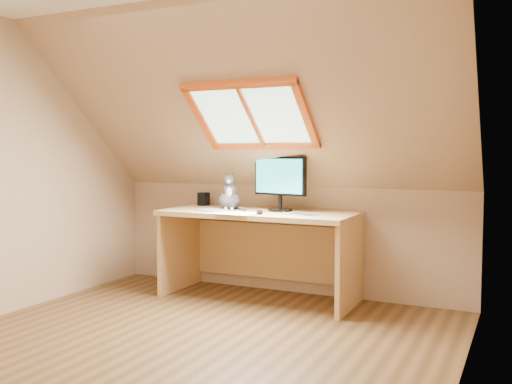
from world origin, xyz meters
The scene contains 10 objects.
ground centered at (0.00, 0.00, 0.00)m, with size 3.50×3.50×0.00m, color brown.
room_shell centered at (0.00, -0.09, 1.43)m, with size 3.52×3.52×2.41m.
desk centered at (-0.09, 1.45, 0.56)m, with size 1.74×0.76×0.80m.
monitor centered at (0.08, 1.46, 1.08)m, with size 0.52×0.22×0.49m.
cat centered at (-0.40, 1.40, 0.92)m, with size 0.27×0.29×0.35m.
desk_speaker centered at (-0.82, 1.63, 0.86)m, with size 0.09×0.09×0.13m, color black.
graphics_tablet centered at (-0.47, 1.21, 0.80)m, with size 0.28×0.20×0.01m, color #B2B2B7.
mouse centered at (0.02, 1.15, 0.81)m, with size 0.06×0.10×0.03m, color black.
papers centered at (-0.21, 1.12, 0.80)m, with size 0.35×0.30×0.01m.
cables centered at (0.28, 1.26, 0.80)m, with size 0.51×0.26×0.01m.
Camera 1 is at (2.08, -3.20, 1.32)m, focal length 40.00 mm.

